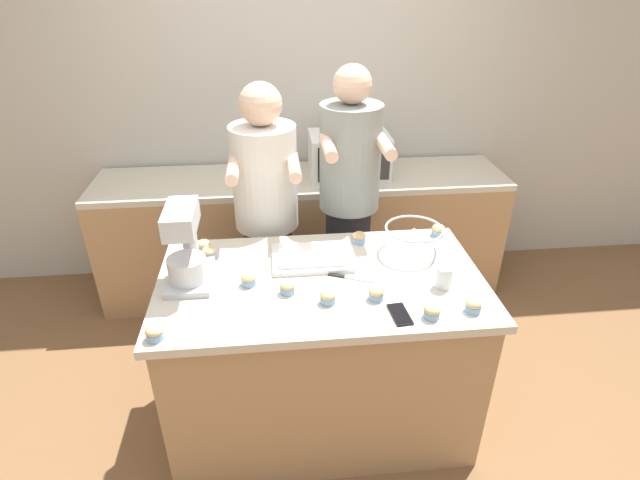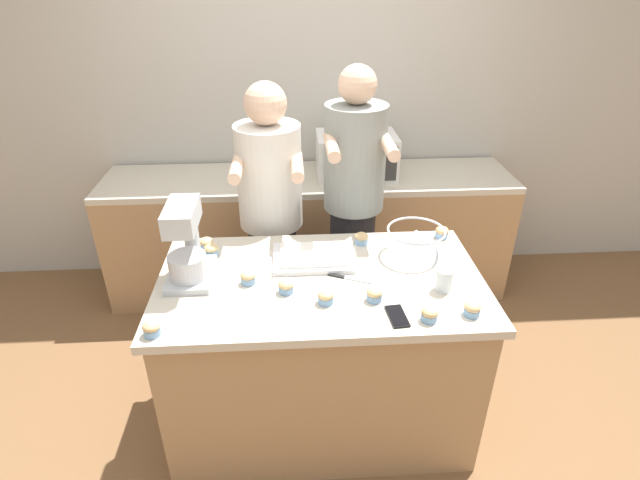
# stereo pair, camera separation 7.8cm
# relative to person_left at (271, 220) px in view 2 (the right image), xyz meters

# --- Properties ---
(ground_plane) EXTENTS (16.00, 16.00, 0.00)m
(ground_plane) POSITION_rel_person_left_xyz_m (0.24, -0.67, -0.86)
(ground_plane) COLOR brown
(back_wall) EXTENTS (10.00, 0.06, 2.70)m
(back_wall) POSITION_rel_person_left_xyz_m (0.24, 0.95, 0.49)
(back_wall) COLOR #B2ADA3
(back_wall) RESTS_ON ground_plane
(island_counter) EXTENTS (1.50, 0.85, 0.89)m
(island_counter) POSITION_rel_person_left_xyz_m (0.24, -0.67, -0.41)
(island_counter) COLOR #A87F56
(island_counter) RESTS_ON ground_plane
(back_counter) EXTENTS (2.80, 0.60, 0.88)m
(back_counter) POSITION_rel_person_left_xyz_m (0.24, 0.60, -0.42)
(back_counter) COLOR #A87F56
(back_counter) RESTS_ON ground_plane
(person_left) EXTENTS (0.37, 0.52, 1.64)m
(person_left) POSITION_rel_person_left_xyz_m (0.00, 0.00, 0.00)
(person_left) COLOR #232328
(person_left) RESTS_ON ground_plane
(person_right) EXTENTS (0.35, 0.51, 1.72)m
(person_right) POSITION_rel_person_left_xyz_m (0.47, -0.00, 0.05)
(person_right) COLOR #232328
(person_right) RESTS_ON ground_plane
(stand_mixer) EXTENTS (0.20, 0.30, 0.37)m
(stand_mixer) POSITION_rel_person_left_xyz_m (-0.35, -0.63, 0.19)
(stand_mixer) COLOR #B2B7BC
(stand_mixer) RESTS_ON island_counter
(mixing_bowl) EXTENTS (0.29, 0.29, 0.14)m
(mixing_bowl) POSITION_rel_person_left_xyz_m (0.72, -0.48, 0.10)
(mixing_bowl) COLOR #BCBCC1
(mixing_bowl) RESTS_ON island_counter
(baking_tray) EXTENTS (0.39, 0.28, 0.04)m
(baking_tray) POSITION_rel_person_left_xyz_m (0.21, -0.50, 0.05)
(baking_tray) COLOR silver
(baking_tray) RESTS_ON island_counter
(microwave_oven) EXTENTS (0.53, 0.35, 0.29)m
(microwave_oven) POSITION_rel_person_left_xyz_m (0.56, 0.60, 0.17)
(microwave_oven) COLOR silver
(microwave_oven) RESTS_ON back_counter
(cell_phone) EXTENTS (0.08, 0.15, 0.01)m
(cell_phone) POSITION_rel_person_left_xyz_m (0.54, -0.98, 0.04)
(cell_phone) COLOR black
(cell_phone) RESTS_ON island_counter
(drinking_glass) EXTENTS (0.07, 0.07, 0.10)m
(drinking_glass) POSITION_rel_person_left_xyz_m (0.78, -0.79, 0.08)
(drinking_glass) COLOR silver
(drinking_glass) RESTS_ON island_counter
(knife) EXTENTS (0.21, 0.10, 0.01)m
(knife) POSITION_rel_person_left_xyz_m (0.37, -0.68, 0.03)
(knife) COLOR #BCBCC1
(knife) RESTS_ON island_counter
(cupcake_0) EXTENTS (0.07, 0.07, 0.06)m
(cupcake_0) POSITION_rel_person_left_xyz_m (0.25, -0.86, 0.06)
(cupcake_0) COLOR #759EC6
(cupcake_0) RESTS_ON island_counter
(cupcake_1) EXTENTS (0.07, 0.07, 0.06)m
(cupcake_1) POSITION_rel_person_left_xyz_m (-0.09, -0.69, 0.06)
(cupcake_1) COLOR #759EC6
(cupcake_1) RESTS_ON island_counter
(cupcake_2) EXTENTS (0.07, 0.07, 0.06)m
(cupcake_2) POSITION_rel_person_left_xyz_m (-0.28, -0.43, 0.06)
(cupcake_2) COLOR #759EC6
(cupcake_2) RESTS_ON island_counter
(cupcake_3) EXTENTS (0.07, 0.07, 0.06)m
(cupcake_3) POSITION_rel_person_left_xyz_m (0.85, -0.98, 0.06)
(cupcake_3) COLOR #759EC6
(cupcake_3) RESTS_ON island_counter
(cupcake_4) EXTENTS (0.07, 0.07, 0.06)m
(cupcake_4) POSITION_rel_person_left_xyz_m (-0.32, -0.36, 0.06)
(cupcake_4) COLOR #759EC6
(cupcake_4) RESTS_ON island_counter
(cupcake_5) EXTENTS (0.07, 0.07, 0.06)m
(cupcake_5) POSITION_rel_person_left_xyz_m (0.66, -1.00, 0.06)
(cupcake_5) COLOR #759EC6
(cupcake_5) RESTS_ON island_counter
(cupcake_6) EXTENTS (0.07, 0.07, 0.06)m
(cupcake_6) POSITION_rel_person_left_xyz_m (0.91, -0.32, 0.06)
(cupcake_6) COLOR #759EC6
(cupcake_6) RESTS_ON island_counter
(cupcake_7) EXTENTS (0.07, 0.07, 0.06)m
(cupcake_7) POSITION_rel_person_left_xyz_m (0.47, -0.36, 0.06)
(cupcake_7) COLOR #759EC6
(cupcake_7) RESTS_ON island_counter
(cupcake_8) EXTENTS (0.07, 0.07, 0.06)m
(cupcake_8) POSITION_rel_person_left_xyz_m (0.08, -0.77, 0.06)
(cupcake_8) COLOR #759EC6
(cupcake_8) RESTS_ON island_counter
(cupcake_9) EXTENTS (0.07, 0.07, 0.06)m
(cupcake_9) POSITION_rel_person_left_xyz_m (-0.44, -1.02, 0.06)
(cupcake_9) COLOR #759EC6
(cupcake_9) RESTS_ON island_counter
(cupcake_10) EXTENTS (0.07, 0.07, 0.06)m
(cupcake_10) POSITION_rel_person_left_xyz_m (0.46, -0.85, 0.06)
(cupcake_10) COLOR #759EC6
(cupcake_10) RESTS_ON island_counter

